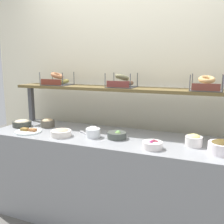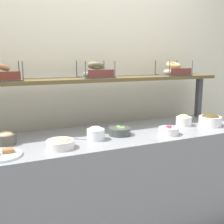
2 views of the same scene
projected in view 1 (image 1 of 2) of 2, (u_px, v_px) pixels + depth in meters
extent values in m
plane|color=#595651|center=(112.00, 219.00, 2.50)|extent=(8.00, 8.00, 0.00)
cube|color=white|center=(131.00, 92.00, 2.77)|extent=(3.58, 0.06, 2.40)
cube|color=gray|center=(112.00, 179.00, 2.42)|extent=(2.38, 0.70, 0.85)
cube|color=#4C4C51|center=(31.00, 104.00, 2.96)|extent=(0.05, 0.05, 0.40)
cube|color=brown|center=(122.00, 89.00, 2.50)|extent=(2.34, 0.32, 0.03)
cylinder|color=white|center=(61.00, 133.00, 2.33)|extent=(0.19, 0.19, 0.06)
ellipsoid|color=#F99C80|center=(61.00, 131.00, 2.33)|extent=(0.15, 0.15, 0.04)
cylinder|color=white|center=(194.00, 141.00, 2.05)|extent=(0.14, 0.14, 0.08)
ellipsoid|color=#F0E280|center=(194.00, 137.00, 2.05)|extent=(0.11, 0.11, 0.06)
cylinder|color=#3B3D35|center=(22.00, 124.00, 2.69)|extent=(0.19, 0.19, 0.06)
ellipsoid|color=beige|center=(22.00, 122.00, 2.69)|extent=(0.15, 0.15, 0.04)
cylinder|color=#444943|center=(117.00, 135.00, 2.26)|extent=(0.17, 0.17, 0.06)
sphere|color=#6CAE60|center=(118.00, 132.00, 2.28)|extent=(0.04, 0.04, 0.04)
sphere|color=#6CAF42|center=(117.00, 133.00, 2.25)|extent=(0.04, 0.04, 0.04)
sphere|color=#698B48|center=(119.00, 134.00, 2.23)|extent=(0.04, 0.04, 0.04)
cylinder|color=white|center=(93.00, 133.00, 2.30)|extent=(0.13, 0.13, 0.08)
ellipsoid|color=white|center=(93.00, 129.00, 2.29)|extent=(0.10, 0.10, 0.06)
cylinder|color=white|center=(222.00, 148.00, 1.88)|extent=(0.20, 0.20, 0.08)
ellipsoid|color=#4F3E1C|center=(222.00, 144.00, 1.87)|extent=(0.15, 0.15, 0.06)
cylinder|color=white|center=(152.00, 145.00, 1.99)|extent=(0.16, 0.16, 0.06)
sphere|color=maroon|center=(156.00, 142.00, 2.00)|extent=(0.03, 0.03, 0.03)
sphere|color=#92265E|center=(151.00, 143.00, 1.98)|extent=(0.04, 0.04, 0.04)
sphere|color=#922D5B|center=(155.00, 142.00, 2.01)|extent=(0.03, 0.03, 0.03)
sphere|color=maroon|center=(153.00, 142.00, 2.00)|extent=(0.04, 0.04, 0.04)
sphere|color=#AA354D|center=(154.00, 142.00, 2.01)|extent=(0.04, 0.04, 0.04)
cylinder|color=brown|center=(48.00, 124.00, 2.67)|extent=(0.14, 0.14, 0.07)
ellipsoid|color=#D1AF80|center=(48.00, 121.00, 2.66)|extent=(0.11, 0.11, 0.05)
cylinder|color=white|center=(28.00, 132.00, 2.47)|extent=(0.25, 0.25, 0.01)
cube|color=olive|center=(25.00, 129.00, 2.48)|extent=(0.07, 0.05, 0.02)
cube|color=#A5653A|center=(33.00, 130.00, 2.46)|extent=(0.07, 0.05, 0.02)
cube|color=#B7B7BC|center=(86.00, 134.00, 2.40)|extent=(0.12, 0.10, 0.01)
ellipsoid|color=#B7B7BC|center=(82.00, 131.00, 2.47)|extent=(0.04, 0.03, 0.01)
cube|color=#4C4C51|center=(58.00, 85.00, 2.77)|extent=(0.29, 0.24, 0.01)
cylinder|color=#4C4C51|center=(40.00, 79.00, 2.70)|extent=(0.01, 0.01, 0.14)
cylinder|color=#4C4C51|center=(63.00, 79.00, 2.60)|extent=(0.01, 0.01, 0.14)
cylinder|color=#4C4C51|center=(53.00, 78.00, 2.91)|extent=(0.01, 0.01, 0.14)
cylinder|color=#4C4C51|center=(74.00, 78.00, 2.81)|extent=(0.01, 0.01, 0.14)
cube|color=maroon|center=(51.00, 82.00, 2.65)|extent=(0.25, 0.01, 0.06)
torus|color=#A98844|center=(52.00, 82.00, 2.75)|extent=(0.20, 0.20, 0.06)
torus|color=olive|center=(63.00, 82.00, 2.78)|extent=(0.19, 0.19, 0.06)
torus|color=#AD6F49|center=(57.00, 76.00, 2.75)|extent=(0.15, 0.14, 0.08)
cube|color=#4C4C51|center=(122.00, 87.00, 2.50)|extent=(0.27, 0.24, 0.01)
cylinder|color=#4C4C51|center=(105.00, 81.00, 2.43)|extent=(0.01, 0.01, 0.14)
cylinder|color=#4C4C51|center=(130.00, 81.00, 2.34)|extent=(0.01, 0.01, 0.14)
cylinder|color=#4C4C51|center=(114.00, 79.00, 2.64)|extent=(0.01, 0.01, 0.14)
cylinder|color=#4C4C51|center=(137.00, 80.00, 2.55)|extent=(0.01, 0.01, 0.14)
cube|color=brown|center=(117.00, 84.00, 2.39)|extent=(0.23, 0.01, 0.06)
torus|color=#6E7352|center=(116.00, 84.00, 2.49)|extent=(0.18, 0.18, 0.05)
torus|color=brown|center=(127.00, 83.00, 2.51)|extent=(0.20, 0.20, 0.06)
torus|color=#767452|center=(122.00, 77.00, 2.48)|extent=(0.20, 0.20, 0.08)
cube|color=#4C4C51|center=(206.00, 90.00, 2.19)|extent=(0.27, 0.24, 0.01)
cylinder|color=#4C4C51|center=(190.00, 83.00, 2.12)|extent=(0.01, 0.01, 0.14)
cylinder|color=#4C4C51|center=(223.00, 84.00, 2.03)|extent=(0.01, 0.01, 0.14)
cylinder|color=#4C4C51|center=(192.00, 81.00, 2.33)|extent=(0.01, 0.01, 0.14)
cylinder|color=#4C4C51|center=(222.00, 82.00, 2.24)|extent=(0.01, 0.01, 0.14)
cube|color=brown|center=(206.00, 87.00, 2.08)|extent=(0.23, 0.01, 0.06)
torus|color=tan|center=(200.00, 87.00, 2.18)|extent=(0.16, 0.16, 0.05)
torus|color=tan|center=(211.00, 87.00, 2.21)|extent=(0.19, 0.19, 0.05)
torus|color=tan|center=(207.00, 79.00, 2.18)|extent=(0.16, 0.17, 0.07)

